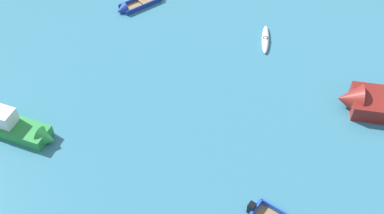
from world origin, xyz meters
name	(u,v)px	position (x,y,z in m)	size (l,w,h in m)	color
kayak_white_center	(265,39)	(6.33, 24.70, 0.13)	(1.52, 2.89, 0.28)	white
motor_launch_green_cluster_inner	(15,127)	(-9.83, 20.48, 0.51)	(4.85, 3.96, 1.76)	#288C3D
rowboat_deep_blue_far_back	(130,7)	(-1.87, 30.58, 0.16)	(3.69, 2.35, 1.02)	#99754C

